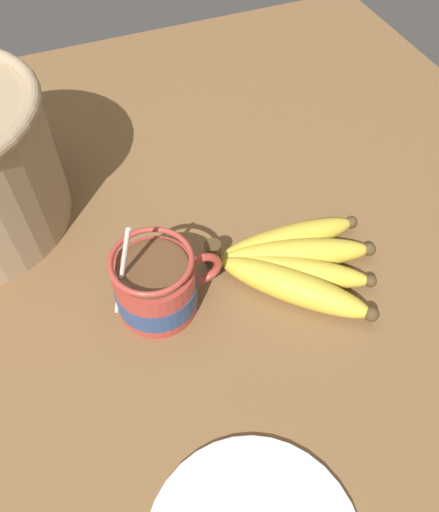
% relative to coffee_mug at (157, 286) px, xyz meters
% --- Properties ---
extents(table, '(1.12, 1.12, 0.03)m').
position_rel_coffee_mug_xyz_m(table, '(0.04, 0.03, -0.05)').
color(table, brown).
rests_on(table, ground).
extents(coffee_mug, '(0.13, 0.09, 0.14)m').
position_rel_coffee_mug_xyz_m(coffee_mug, '(0.00, 0.00, 0.00)').
color(coffee_mug, '#B23D33').
rests_on(coffee_mug, table).
extents(banana_bunch, '(0.20, 0.16, 0.04)m').
position_rel_coffee_mug_xyz_m(banana_bunch, '(0.16, -0.01, -0.02)').
color(banana_bunch, '#4C381E').
rests_on(banana_bunch, table).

